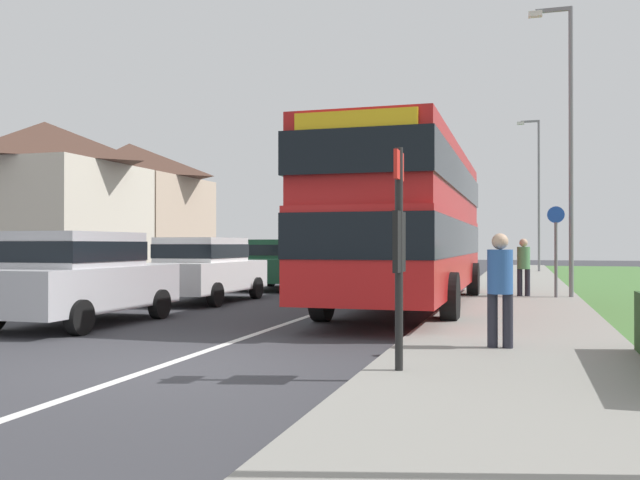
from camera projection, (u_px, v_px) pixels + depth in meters
name	position (u px, v px, depth m)	size (l,w,h in m)	color
ground_plane	(160.00, 367.00, 8.43)	(120.00, 120.00, 0.00)	#38383D
lane_marking_centre	(332.00, 308.00, 16.11)	(0.14, 60.00, 0.01)	silver
pavement_near_side	(515.00, 321.00, 13.00)	(3.20, 68.00, 0.12)	gray
double_decker_bus	(409.00, 218.00, 15.95)	(2.80, 11.02, 3.70)	red
parked_car_silver	(79.00, 274.00, 12.76)	(2.00, 4.23, 1.75)	#B7B7BC
parked_car_white	(204.00, 267.00, 17.84)	(2.00, 4.25, 1.69)	silver
parked_car_dark_green	(281.00, 262.00, 22.89)	(1.95, 4.17, 1.67)	#19472D
pedestrian_at_stop	(500.00, 285.00, 9.21)	(0.34, 0.34, 1.67)	#23232D
pedestrian_walking_away	(524.00, 264.00, 18.35)	(0.34, 0.34, 1.67)	#23232D
bus_stop_sign	(399.00, 243.00, 7.57)	(0.09, 0.52, 2.60)	black
cycle_route_sign	(556.00, 248.00, 17.91)	(0.44, 0.08, 2.52)	slate
street_lamp_mid	(567.00, 133.00, 18.10)	(1.14, 0.20, 7.86)	slate
street_lamp_far	(537.00, 186.00, 35.10)	(1.14, 0.20, 7.93)	slate
house_terrace_far_side	(91.00, 205.00, 32.67)	(6.97, 13.20, 6.84)	beige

